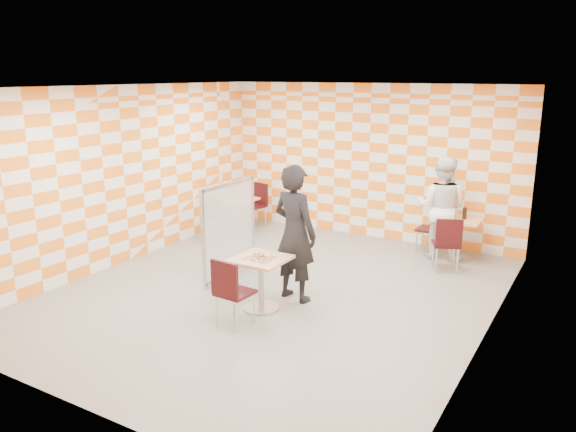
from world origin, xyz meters
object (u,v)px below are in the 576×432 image
(chair_second_side, at_px, (435,225))
(sport_bottle, at_px, (457,211))
(soda_bottle, at_px, (465,213))
(chair_second_front, at_px, (447,240))
(chair_empty_near, at_px, (215,215))
(chair_main_front, at_px, (230,288))
(main_table, at_px, (261,274))
(man_dark, at_px, (295,233))
(man_white, at_px, (441,208))
(empty_table, at_px, (236,210))
(chair_empty_far, at_px, (257,201))
(second_table, at_px, (460,232))
(partition, at_px, (229,229))

(chair_second_side, xyz_separation_m, sport_bottle, (0.36, 0.01, 0.29))
(soda_bottle, bearing_deg, chair_second_front, -95.95)
(chair_second_side, xyz_separation_m, chair_empty_near, (-3.83, -1.41, 0.00))
(chair_main_front, bearing_deg, sport_bottle, 68.19)
(main_table, distance_m, man_dark, 0.77)
(chair_empty_near, bearing_deg, soda_bottle, 16.81)
(chair_second_front, distance_m, soda_bottle, 0.80)
(chair_second_side, distance_m, man_white, 0.40)
(soda_bottle, bearing_deg, chair_second_side, 169.59)
(empty_table, xyz_separation_m, man_white, (3.92, 0.66, 0.40))
(chair_second_side, distance_m, man_dark, 3.30)
(chair_main_front, height_order, chair_empty_near, same)
(chair_empty_far, bearing_deg, man_dark, -48.90)
(man_dark, relative_size, soda_bottle, 8.57)
(man_white, bearing_deg, chair_main_front, 69.66)
(empty_table, distance_m, man_white, 3.99)
(chair_main_front, relative_size, soda_bottle, 4.02)
(chair_empty_far, relative_size, man_white, 0.51)
(empty_table, bearing_deg, sport_bottle, 10.81)
(second_table, bearing_deg, empty_table, -170.75)
(chair_second_front, relative_size, chair_second_side, 1.00)
(main_table, height_order, man_dark, man_dark)
(sport_bottle, xyz_separation_m, soda_bottle, (0.16, -0.10, 0.01))
(chair_second_front, bearing_deg, empty_table, 179.36)
(partition, relative_size, soda_bottle, 6.74)
(man_white, relative_size, soda_bottle, 7.88)
(chair_main_front, distance_m, chair_empty_far, 4.96)
(empty_table, xyz_separation_m, partition, (1.31, -2.02, 0.28))
(main_table, xyz_separation_m, man_dark, (0.21, 0.57, 0.48))
(main_table, bearing_deg, chair_empty_far, 124.14)
(chair_empty_near, xyz_separation_m, partition, (1.35, -1.39, 0.25))
(main_table, relative_size, sport_bottle, 3.75)
(second_table, bearing_deg, chair_main_front, -113.43)
(chair_empty_near, xyz_separation_m, sport_bottle, (4.20, 1.42, 0.29))
(chair_second_front, bearing_deg, chair_main_front, -117.53)
(chair_second_side, height_order, chair_empty_far, same)
(sport_bottle, bearing_deg, soda_bottle, -32.66)
(empty_table, height_order, man_dark, man_dark)
(chair_second_side, bearing_deg, empty_table, -168.31)
(main_table, height_order, chair_second_front, chair_second_front)
(soda_bottle, bearing_deg, chair_main_front, -114.15)
(chair_empty_near, height_order, soda_bottle, soda_bottle)
(second_table, distance_m, chair_second_front, 0.74)
(soda_bottle, bearing_deg, main_table, -118.02)
(empty_table, distance_m, man_dark, 3.52)
(second_table, relative_size, partition, 0.48)
(chair_second_side, relative_size, chair_empty_near, 1.00)
(man_white, distance_m, soda_bottle, 0.40)
(chair_main_front, height_order, chair_second_front, same)
(main_table, height_order, chair_empty_near, chair_empty_near)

